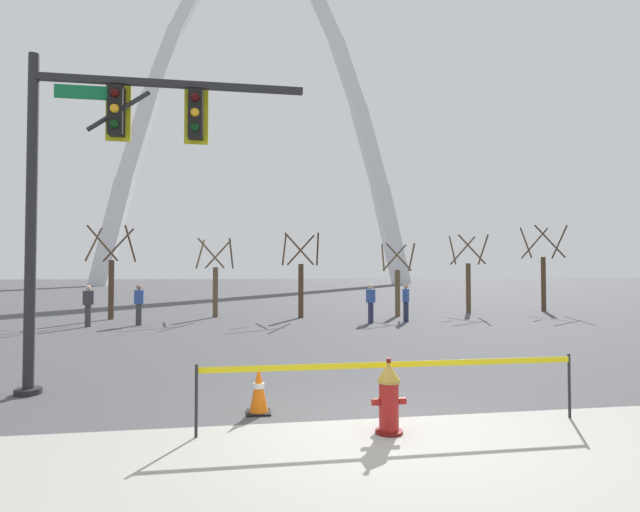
{
  "coord_description": "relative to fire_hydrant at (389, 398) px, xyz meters",
  "views": [
    {
      "loc": [
        -1.72,
        -6.46,
        2.15
      ],
      "look_at": [
        0.05,
        5.0,
        2.5
      ],
      "focal_mm": 27.17,
      "sensor_mm": 36.0,
      "label": 1
    }
  ],
  "objects": [
    {
      "name": "pedestrian_near_trees",
      "position": [
        -6.02,
        13.68,
        0.35
      ],
      "size": [
        0.36,
        0.25,
        1.59
      ],
      "color": "#38383D",
      "rests_on": "ground"
    },
    {
      "name": "traffic_cone_by_hydrant",
      "position": [
        -1.67,
        1.17,
        -0.11
      ],
      "size": [
        0.36,
        0.36,
        0.73
      ],
      "color": "black",
      "rests_on": "ground"
    },
    {
      "name": "fire_hydrant",
      "position": [
        0.0,
        0.0,
        0.0
      ],
      "size": [
        0.46,
        0.48,
        0.99
      ],
      "color": "#5E0F0D",
      "rests_on": "ground"
    },
    {
      "name": "pedestrian_standing_center",
      "position": [
        3.2,
        13.08,
        0.35
      ],
      "size": [
        0.39,
        0.34,
        1.59
      ],
      "color": "#232847",
      "rests_on": "ground"
    },
    {
      "name": "pedestrian_walking_right",
      "position": [
        4.79,
        13.32,
        0.35
      ],
      "size": [
        0.36,
        0.39,
        1.59
      ],
      "color": "#232847",
      "rests_on": "ground"
    },
    {
      "name": "tree_left_mid",
      "position": [
        -3.25,
        16.59,
        1.14
      ],
      "size": [
        1.68,
        1.69,
        3.63
      ],
      "color": "brown",
      "rests_on": "ground"
    },
    {
      "name": "pedestrian_walking_left",
      "position": [
        -7.82,
        13.43,
        0.35
      ],
      "size": [
        0.33,
        0.39,
        1.59
      ],
      "color": "#38383D",
      "rests_on": "ground"
    },
    {
      "name": "tree_far_right",
      "position": [
        13.68,
        17.23,
        1.54
      ],
      "size": [
        2.07,
        2.08,
        4.5
      ],
      "color": "#473323",
      "rests_on": "ground"
    },
    {
      "name": "tree_center_left",
      "position": [
        0.62,
        15.78,
        1.25
      ],
      "size": [
        1.78,
        1.79,
        3.86
      ],
      "color": "#473323",
      "rests_on": "ground"
    },
    {
      "name": "traffic_signal_gantry",
      "position": [
        -4.47,
        2.92,
        3.6
      ],
      "size": [
        5.02,
        0.44,
        6.0
      ],
      "color": "#232326",
      "rests_on": "ground"
    },
    {
      "name": "monument_arch",
      "position": [
        -0.16,
        65.38,
        22.43
      ],
      "size": [
        46.39,
        2.37,
        52.9
      ],
      "color": "silver",
      "rests_on": "ground"
    },
    {
      "name": "tree_center_right",
      "position": [
        5.23,
        15.82,
        1.06
      ],
      "size": [
        1.6,
        1.61,
        3.44
      ],
      "color": "brown",
      "rests_on": "ground"
    },
    {
      "name": "caution_tape_barrier",
      "position": [
        0.15,
        0.22,
        0.18
      ],
      "size": [
        5.33,
        0.06,
        0.94
      ],
      "color": "#232326",
      "rests_on": "ground"
    },
    {
      "name": "tree_right_mid",
      "position": [
        9.36,
        17.02,
        1.29
      ],
      "size": [
        1.83,
        1.84,
        3.96
      ],
      "color": "brown",
      "rests_on": "ground"
    },
    {
      "name": "tree_far_left",
      "position": [
        -7.75,
        16.33,
        1.36
      ],
      "size": [
        1.9,
        1.91,
        4.11
      ],
      "color": "#473323",
      "rests_on": "ground"
    },
    {
      "name": "ground_plane",
      "position": [
        -0.16,
        0.24,
        -0.47
      ],
      "size": [
        240.0,
        240.0,
        0.0
      ],
      "primitive_type": "plane",
      "color": "#474749"
    }
  ]
}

